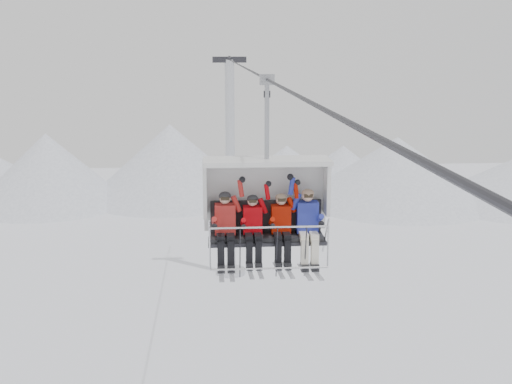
{
  "coord_description": "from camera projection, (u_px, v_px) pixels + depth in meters",
  "views": [
    {
      "loc": [
        -1.18,
        -16.52,
        13.92
      ],
      "look_at": [
        0.0,
        0.0,
        10.21
      ],
      "focal_mm": 45.0,
      "sensor_mm": 36.0,
      "label": 1
    }
  ],
  "objects": [
    {
      "name": "skier_center_left",
      "position": [
        253.0,
        227.0,
        13.67
      ],
      "size": [
        0.41,
        1.69,
        1.62
      ],
      "color": "#C1030B",
      "rests_on": "chairlift_carrier"
    },
    {
      "name": "haul_cable",
      "position": [
        256.0,
        74.0,
        16.3
      ],
      "size": [
        0.06,
        50.0,
        0.06
      ],
      "primitive_type": "cylinder",
      "rotation": [
        1.57,
        0.0,
        0.0
      ],
      "color": "#29292E",
      "rests_on": "lift_tower_left"
    },
    {
      "name": "chairlift_carrier",
      "position": [
        266.0,
        199.0,
        13.89
      ],
      "size": [
        2.69,
        1.17,
        3.98
      ],
      "color": "black",
      "rests_on": "haul_cable"
    },
    {
      "name": "skier_far_right",
      "position": [
        308.0,
        223.0,
        13.76
      ],
      "size": [
        0.46,
        1.69,
        1.79
      ],
      "color": "#2832A6",
      "rests_on": "chairlift_carrier"
    },
    {
      "name": "skier_far_left",
      "position": [
        225.0,
        226.0,
        13.63
      ],
      "size": [
        0.44,
        1.69,
        1.74
      ],
      "color": "red",
      "rests_on": "chairlift_carrier"
    },
    {
      "name": "ridgeline",
      "position": [
        207.0,
        171.0,
        59.41
      ],
      "size": [
        72.0,
        21.0,
        7.0
      ],
      "color": "white",
      "rests_on": "ground"
    },
    {
      "name": "skier_center_right",
      "position": [
        281.0,
        226.0,
        13.72
      ],
      "size": [
        0.42,
        1.69,
        1.65
      ],
      "color": "#AE1402",
      "rests_on": "chairlift_carrier"
    },
    {
      "name": "lift_tower_right",
      "position": [
        230.0,
        184.0,
        39.36
      ],
      "size": [
        2.0,
        1.8,
        13.48
      ],
      "color": "silver",
      "rests_on": "ground"
    }
  ]
}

